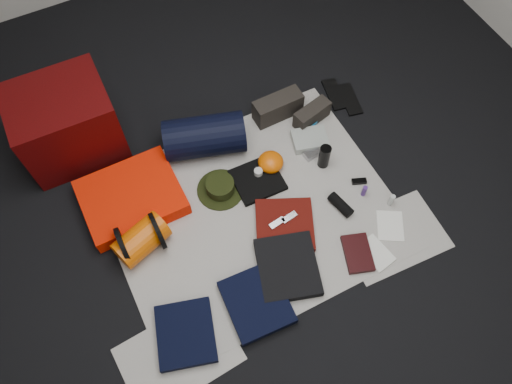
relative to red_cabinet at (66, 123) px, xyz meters
name	(u,v)px	position (x,y,z in m)	size (l,w,h in m)	color
floor	(253,213)	(0.77, -0.93, -0.24)	(4.50, 4.50, 0.02)	black
newspaper_mat	(252,212)	(0.77, -0.93, -0.23)	(1.60, 1.30, 0.01)	beige
newspaper_sheet_front_left	(179,354)	(0.07, -1.48, -0.23)	(0.58, 0.40, 0.00)	beige
newspaper_sheet_front_right	(393,236)	(1.42, -1.43, -0.23)	(0.58, 0.40, 0.00)	beige
red_cabinet	(66,123)	(0.00, 0.00, 0.00)	(0.56, 0.47, 0.47)	#440505
sleeping_pad	(132,197)	(0.17, -0.54, -0.18)	(0.56, 0.46, 0.10)	red
stuff_sack	(141,240)	(0.13, -0.84, -0.14)	(0.17, 0.17, 0.30)	#D45203
sack_strap_left	(123,246)	(0.03, -0.84, -0.12)	(0.22, 0.22, 0.03)	black
sack_strap_right	(158,231)	(0.23, -0.84, -0.12)	(0.22, 0.22, 0.03)	black
navy_duffel	(205,136)	(0.71, -0.39, -0.10)	(0.25, 0.25, 0.49)	black
boonie_brim	(221,190)	(0.67, -0.71, -0.23)	(0.29, 0.29, 0.01)	black
boonie_crown	(220,186)	(0.67, -0.71, -0.18)	(0.17, 0.17, 0.07)	black
hiking_boot_left	(278,107)	(1.24, -0.36, -0.15)	(0.32, 0.12, 0.16)	#28231F
hiking_boot_right	(312,114)	(1.41, -0.50, -0.17)	(0.25, 0.09, 0.13)	#28231F
flip_flop_left	(334,94)	(1.66, -0.39, -0.23)	(0.10, 0.26, 0.01)	black
flip_flop_right	(350,99)	(1.73, -0.47, -0.23)	(0.10, 0.26, 0.01)	black
trousers_navy_a	(186,334)	(0.14, -1.41, -0.20)	(0.29, 0.33, 0.05)	black
trousers_navy_b	(257,302)	(0.54, -1.42, -0.20)	(0.31, 0.36, 0.06)	black
trousers_charcoal	(288,267)	(0.78, -1.33, -0.20)	(0.32, 0.37, 0.06)	black
black_tshirt	(258,180)	(0.89, -0.75, -0.21)	(0.28, 0.26, 0.03)	black
red_shirt	(285,225)	(0.89, -1.09, -0.21)	(0.33, 0.33, 0.04)	#500D08
orange_stuff_sack	(271,162)	(1.01, -0.69, -0.18)	(0.16, 0.16, 0.10)	#D45203
first_aid_pouch	(310,139)	(1.32, -0.64, -0.20)	(0.22, 0.16, 0.05)	#969E96
water_bottle	(324,156)	(1.31, -0.83, -0.14)	(0.07, 0.07, 0.17)	black
speaker	(341,205)	(1.24, -1.13, -0.20)	(0.06, 0.06, 0.16)	black
compact_camera	(312,154)	(1.28, -0.74, -0.21)	(0.10, 0.06, 0.04)	#9F9EA3
cyan_case	(313,120)	(1.41, -0.52, -0.21)	(0.10, 0.07, 0.03)	#1066A0
toiletry_purple	(364,191)	(1.41, -1.12, -0.19)	(0.03, 0.03, 0.08)	#452373
toiletry_clear	(391,200)	(1.52, -1.24, -0.18)	(0.03, 0.03, 0.09)	#B1B6B1
paperback_book	(358,253)	(1.17, -1.43, -0.21)	(0.15, 0.23, 0.03)	black
map_booklet	(376,253)	(1.27, -1.47, -0.22)	(0.13, 0.19, 0.01)	silver
map_printout	(390,226)	(1.44, -1.37, -0.23)	(0.15, 0.19, 0.01)	silver
sunglasses	(359,181)	(1.44, -1.04, -0.22)	(0.09, 0.04, 0.02)	black
key_cluster	(182,357)	(0.08, -1.50, -0.22)	(0.07, 0.07, 0.01)	#9F9EA3
tape_roll	(258,172)	(0.91, -0.72, -0.18)	(0.05, 0.05, 0.04)	beige
energy_bar_a	(277,223)	(0.85, -1.07, -0.18)	(0.10, 0.04, 0.01)	#9F9EA3
energy_bar_b	(289,217)	(0.93, -1.07, -0.18)	(0.10, 0.04, 0.01)	#9F9EA3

